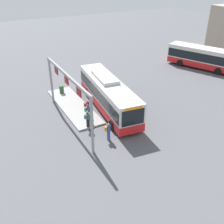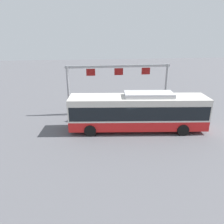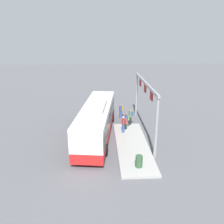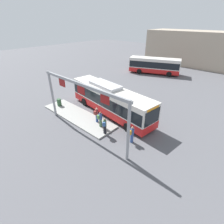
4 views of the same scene
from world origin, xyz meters
The scene contains 9 objects.
ground_plane centered at (0.00, 0.00, 0.00)m, with size 120.00×120.00×0.00m, color #56565B.
platform_curb centered at (-2.22, -3.14, 0.08)m, with size 10.00×2.80×0.16m, color #9E9E99.
bus_main centered at (-0.01, 0.00, 1.81)m, with size 12.07×3.90×3.46m.
person_boarding centered at (5.17, -2.74, 0.89)m, with size 0.44×0.58×1.67m.
person_waiting_near centered at (2.57, -3.55, 1.05)m, with size 0.53×0.61×1.67m.
person_waiting_mid centered at (1.39, -2.99, 1.05)m, with size 0.42×0.58×1.67m.
person_waiting_far centered at (0.47, -2.61, 1.05)m, with size 0.34×0.52×1.67m.
platform_sign_gantry centered at (0.93, -4.68, 3.83)m, with size 10.89×0.24×5.20m.
trash_bin centered at (-5.93, -3.15, 0.61)m, with size 0.52×0.52×0.90m, color #2D5133.
Camera 2 is at (4.61, 16.87, 8.02)m, focal length 33.78 mm.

